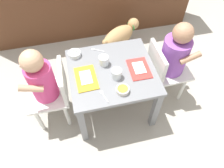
{
  "coord_description": "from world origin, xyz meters",
  "views": [
    {
      "loc": [
        -0.21,
        -0.9,
        1.51
      ],
      "look_at": [
        0.0,
        0.0,
        0.28
      ],
      "focal_mm": 33.85,
      "sensor_mm": 36.0,
      "label": 1
    }
  ],
  "objects_px": {
    "food_tray_right": "(139,68)",
    "veggie_bowl_far": "(123,90)",
    "spoon_by_left_tray": "(96,50)",
    "spoon_by_right_tray": "(103,95)",
    "veggie_bowl_near": "(75,54)",
    "food_tray_left": "(86,78)",
    "water_cup_right": "(104,61)",
    "dining_table": "(112,77)",
    "dog": "(120,36)",
    "seated_child_right": "(173,56)",
    "water_cup_left": "(116,74)",
    "seated_child_left": "(44,81)"
  },
  "relations": [
    {
      "from": "seated_child_right",
      "to": "food_tray_left",
      "type": "relative_size",
      "value": 3.32
    },
    {
      "from": "spoon_by_left_tray",
      "to": "spoon_by_right_tray",
      "type": "xyz_separation_m",
      "value": [
        -0.03,
        -0.4,
        0.0
      ]
    },
    {
      "from": "water_cup_right",
      "to": "dining_table",
      "type": "bearing_deg",
      "value": -59.7
    },
    {
      "from": "dog",
      "to": "veggie_bowl_near",
      "type": "distance_m",
      "value": 0.66
    },
    {
      "from": "dog",
      "to": "water_cup_left",
      "type": "bearing_deg",
      "value": -107.18
    },
    {
      "from": "food_tray_right",
      "to": "veggie_bowl_far",
      "type": "height_order",
      "value": "veggie_bowl_far"
    },
    {
      "from": "spoon_by_right_tray",
      "to": "spoon_by_left_tray",
      "type": "bearing_deg",
      "value": 85.53
    },
    {
      "from": "veggie_bowl_near",
      "to": "spoon_by_left_tray",
      "type": "bearing_deg",
      "value": 6.81
    },
    {
      "from": "food_tray_right",
      "to": "water_cup_left",
      "type": "height_order",
      "value": "water_cup_left"
    },
    {
      "from": "food_tray_left",
      "to": "water_cup_left",
      "type": "xyz_separation_m",
      "value": [
        0.2,
        -0.03,
        0.02
      ]
    },
    {
      "from": "seated_child_left",
      "to": "veggie_bowl_near",
      "type": "height_order",
      "value": "seated_child_left"
    },
    {
      "from": "dining_table",
      "to": "seated_child_left",
      "type": "bearing_deg",
      "value": 178.93
    },
    {
      "from": "food_tray_right",
      "to": "veggie_bowl_near",
      "type": "bearing_deg",
      "value": 150.98
    },
    {
      "from": "dining_table",
      "to": "veggie_bowl_far",
      "type": "height_order",
      "value": "veggie_bowl_far"
    },
    {
      "from": "seated_child_left",
      "to": "dog",
      "type": "relative_size",
      "value": 1.64
    },
    {
      "from": "water_cup_right",
      "to": "spoon_by_left_tray",
      "type": "xyz_separation_m",
      "value": [
        -0.03,
        0.14,
        -0.03
      ]
    },
    {
      "from": "veggie_bowl_near",
      "to": "veggie_bowl_far",
      "type": "bearing_deg",
      "value": -56.42
    },
    {
      "from": "food_tray_left",
      "to": "spoon_by_right_tray",
      "type": "bearing_deg",
      "value": -61.88
    },
    {
      "from": "food_tray_left",
      "to": "veggie_bowl_near",
      "type": "xyz_separation_m",
      "value": [
        -0.05,
        0.23,
        0.01
      ]
    },
    {
      "from": "veggie_bowl_near",
      "to": "seated_child_left",
      "type": "bearing_deg",
      "value": -140.25
    },
    {
      "from": "veggie_bowl_far",
      "to": "spoon_by_right_tray",
      "type": "relative_size",
      "value": 0.84
    },
    {
      "from": "seated_child_left",
      "to": "water_cup_right",
      "type": "relative_size",
      "value": 10.3
    },
    {
      "from": "seated_child_right",
      "to": "dog",
      "type": "xyz_separation_m",
      "value": [
        -0.23,
        0.58,
        -0.25
      ]
    },
    {
      "from": "food_tray_right",
      "to": "water_cup_right",
      "type": "bearing_deg",
      "value": 155.6
    },
    {
      "from": "dog",
      "to": "veggie_bowl_far",
      "type": "distance_m",
      "value": 0.85
    },
    {
      "from": "water_cup_left",
      "to": "dining_table",
      "type": "bearing_deg",
      "value": 103.92
    },
    {
      "from": "water_cup_left",
      "to": "spoon_by_right_tray",
      "type": "distance_m",
      "value": 0.17
    },
    {
      "from": "seated_child_right",
      "to": "veggie_bowl_near",
      "type": "xyz_separation_m",
      "value": [
        -0.68,
        0.17,
        0.01
      ]
    },
    {
      "from": "water_cup_left",
      "to": "seated_child_left",
      "type": "bearing_deg",
      "value": 171.5
    },
    {
      "from": "seated_child_right",
      "to": "spoon_by_right_tray",
      "type": "xyz_separation_m",
      "value": [
        -0.55,
        -0.21,
        -0.0
      ]
    },
    {
      "from": "food_tray_right",
      "to": "food_tray_left",
      "type": "bearing_deg",
      "value": -180.0
    },
    {
      "from": "water_cup_left",
      "to": "veggie_bowl_far",
      "type": "relative_size",
      "value": 0.82
    },
    {
      "from": "veggie_bowl_near",
      "to": "veggie_bowl_far",
      "type": "distance_m",
      "value": 0.45
    },
    {
      "from": "spoon_by_left_tray",
      "to": "veggie_bowl_near",
      "type": "bearing_deg",
      "value": -173.19
    },
    {
      "from": "dining_table",
      "to": "spoon_by_right_tray",
      "type": "height_order",
      "value": "spoon_by_right_tray"
    },
    {
      "from": "food_tray_left",
      "to": "food_tray_right",
      "type": "xyz_separation_m",
      "value": [
        0.36,
        0.0,
        0.0
      ]
    },
    {
      "from": "food_tray_left",
      "to": "water_cup_left",
      "type": "relative_size",
      "value": 3.14
    },
    {
      "from": "seated_child_left",
      "to": "water_cup_left",
      "type": "relative_size",
      "value": 10.29
    },
    {
      "from": "spoon_by_right_tray",
      "to": "veggie_bowl_far",
      "type": "bearing_deg",
      "value": 1.38
    },
    {
      "from": "veggie_bowl_far",
      "to": "spoon_by_left_tray",
      "type": "xyz_separation_m",
      "value": [
        -0.09,
        0.4,
        -0.01
      ]
    },
    {
      "from": "dining_table",
      "to": "water_cup_left",
      "type": "bearing_deg",
      "value": -76.08
    },
    {
      "from": "seated_child_left",
      "to": "food_tray_right",
      "type": "xyz_separation_m",
      "value": [
        0.63,
        -0.04,
        0.0
      ]
    },
    {
      "from": "water_cup_right",
      "to": "water_cup_left",
      "type": "bearing_deg",
      "value": -66.81
    },
    {
      "from": "veggie_bowl_far",
      "to": "water_cup_right",
      "type": "bearing_deg",
      "value": 104.68
    },
    {
      "from": "seated_child_left",
      "to": "veggie_bowl_near",
      "type": "relative_size",
      "value": 8.09
    },
    {
      "from": "dining_table",
      "to": "dog",
      "type": "bearing_deg",
      "value": 69.91
    },
    {
      "from": "food_tray_left",
      "to": "water_cup_left",
      "type": "bearing_deg",
      "value": -9.13
    },
    {
      "from": "water_cup_left",
      "to": "veggie_bowl_near",
      "type": "height_order",
      "value": "water_cup_left"
    },
    {
      "from": "food_tray_right",
      "to": "spoon_by_right_tray",
      "type": "height_order",
      "value": "food_tray_right"
    },
    {
      "from": "veggie_bowl_near",
      "to": "spoon_by_right_tray",
      "type": "bearing_deg",
      "value": -71.4
    }
  ]
}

